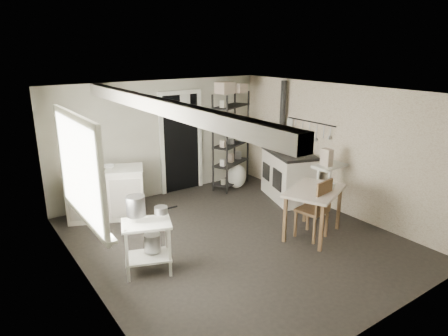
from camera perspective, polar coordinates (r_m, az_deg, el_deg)
floor at (r=6.40m, az=1.57°, el=-10.11°), size 5.00×5.00×0.00m
ceiling at (r=5.73m, az=1.75°, el=10.82°), size 5.00×5.00×0.00m
wall_back at (r=8.04m, az=-9.05°, el=4.11°), size 4.50×0.02×2.30m
wall_front at (r=4.36m, az=21.86°, el=-8.24°), size 4.50×0.02×2.30m
wall_left at (r=5.03m, az=-19.47°, el=-4.59°), size 0.02×5.00×2.30m
wall_right at (r=7.48m, az=15.65°, el=2.71°), size 0.02×5.00×2.30m
window at (r=5.11m, az=-20.16°, el=-0.17°), size 0.12×1.76×1.28m
doorway at (r=8.25m, az=-6.11°, el=3.48°), size 0.96×0.10×2.08m
ceiling_beam at (r=5.12m, az=-9.22°, el=8.74°), size 0.18×5.00×0.18m
wallpaper_panel at (r=7.47m, az=15.60°, el=2.70°), size 0.01×5.00×2.30m
utensil_rail at (r=7.74m, az=12.18°, el=6.46°), size 0.06×1.20×0.44m
prep_table at (r=5.47m, az=-10.87°, el=-10.72°), size 0.75×0.64×0.72m
stockpot at (r=5.30m, az=-12.50°, el=-5.33°), size 0.27×0.27×0.27m
saucepan at (r=5.34m, az=-9.00°, el=-5.98°), size 0.21×0.21×0.10m
bucket at (r=5.55m, az=-10.19°, el=-10.42°), size 0.26×0.26×0.24m
base_cabinets at (r=7.30m, az=-16.50°, el=-3.38°), size 1.48×1.07×0.89m
mixing_bowl at (r=7.18m, az=-16.17°, el=0.44°), size 0.33×0.33×0.07m
counter_cup at (r=6.91m, az=-19.18°, el=-0.37°), size 0.14×0.14×0.09m
shelf_rack at (r=8.42m, az=1.01°, el=3.51°), size 1.02×0.73×2.01m
shelf_jar at (r=8.19m, az=-0.94°, el=6.12°), size 0.09×0.09×0.19m
storage_box_a at (r=8.08m, az=0.13°, el=10.57°), size 0.37×0.34×0.22m
storage_box_b at (r=8.30m, az=2.14°, el=10.59°), size 0.33×0.31×0.17m
stove at (r=7.98m, az=9.16°, el=-1.30°), size 1.03×1.37×0.96m
stovepipe at (r=8.13m, az=8.36°, el=7.44°), size 0.14×0.14×1.41m
side_ledge at (r=7.29m, az=14.57°, el=-3.49°), size 0.64×0.37×0.96m
oats_box at (r=7.04m, az=14.42°, el=0.76°), size 0.13×0.20×0.29m
work_table at (r=6.52m, az=12.58°, el=-6.31°), size 1.23×1.07×0.78m
table_cup at (r=6.43m, az=15.08°, el=-2.74°), size 0.13×0.13×0.10m
chair at (r=6.42m, az=12.46°, el=-5.66°), size 0.47×0.49×0.99m
flour_sack at (r=8.53m, az=1.84°, el=-1.28°), size 0.50×0.45×0.51m
floor_crock at (r=7.52m, az=11.72°, el=-5.56°), size 0.13×0.13×0.14m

